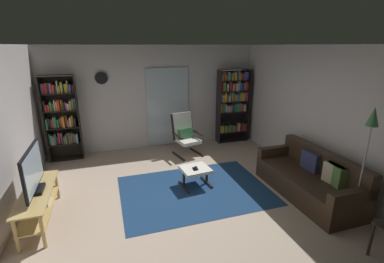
# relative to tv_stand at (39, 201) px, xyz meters

# --- Properties ---
(ground_plane) EXTENTS (7.02, 7.02, 0.00)m
(ground_plane) POSITION_rel_tv_stand_xyz_m (2.30, -0.15, -0.34)
(ground_plane) COLOR #BAA28E
(wall_back) EXTENTS (5.60, 0.06, 2.60)m
(wall_back) POSITION_rel_tv_stand_xyz_m (2.30, 2.75, 0.96)
(wall_back) COLOR silver
(wall_back) RESTS_ON ground
(wall_right) EXTENTS (0.06, 6.00, 2.60)m
(wall_right) POSITION_rel_tv_stand_xyz_m (5.00, -0.15, 0.96)
(wall_right) COLOR silver
(wall_right) RESTS_ON ground
(glass_door_panel) EXTENTS (1.10, 0.01, 2.00)m
(glass_door_panel) POSITION_rel_tv_stand_xyz_m (2.64, 2.68, 0.71)
(glass_door_panel) COLOR silver
(area_rug) EXTENTS (2.69, 1.94, 0.01)m
(area_rug) POSITION_rel_tv_stand_xyz_m (2.53, 0.15, -0.34)
(area_rug) COLOR navy
(area_rug) RESTS_ON ground
(tv_stand) EXTENTS (0.41, 1.40, 0.52)m
(tv_stand) POSITION_rel_tv_stand_xyz_m (0.00, 0.00, 0.00)
(tv_stand) COLOR tan
(tv_stand) RESTS_ON ground
(television) EXTENTS (0.20, 1.02, 0.67)m
(television) POSITION_rel_tv_stand_xyz_m (0.00, -0.02, 0.50)
(television) COLOR black
(television) RESTS_ON tv_stand
(bookshelf_near_tv) EXTENTS (0.72, 0.30, 1.97)m
(bookshelf_near_tv) POSITION_rel_tv_stand_xyz_m (0.11, 2.51, 0.71)
(bookshelf_near_tv) COLOR black
(bookshelf_near_tv) RESTS_ON ground
(bookshelf_near_sofa) EXTENTS (0.88, 0.30, 1.98)m
(bookshelf_near_sofa) POSITION_rel_tv_stand_xyz_m (4.40, 2.48, 0.75)
(bookshelf_near_sofa) COLOR black
(bookshelf_near_sofa) RESTS_ON ground
(leather_sofa) EXTENTS (0.82, 2.00, 0.81)m
(leather_sofa) POSITION_rel_tv_stand_xyz_m (4.43, -0.63, -0.04)
(leather_sofa) COLOR #352518
(leather_sofa) RESTS_ON ground
(lounge_armchair) EXTENTS (0.69, 0.75, 1.02)m
(lounge_armchair) POSITION_rel_tv_stand_xyz_m (2.88, 1.94, 0.19)
(lounge_armchair) COLOR black
(lounge_armchair) RESTS_ON ground
(ottoman) EXTENTS (0.57, 0.53, 0.37)m
(ottoman) POSITION_rel_tv_stand_xyz_m (2.60, 0.32, -0.04)
(ottoman) COLOR white
(ottoman) RESTS_ON ground
(tv_remote) EXTENTS (0.05, 0.15, 0.02)m
(tv_remote) POSITION_rel_tv_stand_xyz_m (2.61, 0.29, 0.03)
(tv_remote) COLOR black
(tv_remote) RESTS_ON ottoman
(cell_phone) EXTENTS (0.09, 0.15, 0.01)m
(cell_phone) POSITION_rel_tv_stand_xyz_m (2.57, 0.28, 0.03)
(cell_phone) COLOR black
(cell_phone) RESTS_ON ottoman
(floor_lamp_by_sofa) EXTENTS (0.22, 0.22, 1.78)m
(floor_lamp_by_sofa) POSITION_rel_tv_stand_xyz_m (4.60, -1.43, 1.05)
(floor_lamp_by_sofa) COLOR #A5A5AD
(floor_lamp_by_sofa) RESTS_ON ground
(wall_clock) EXTENTS (0.29, 0.03, 0.29)m
(wall_clock) POSITION_rel_tv_stand_xyz_m (1.06, 2.68, 1.51)
(wall_clock) COLOR silver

